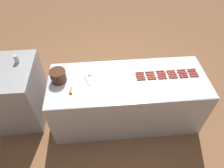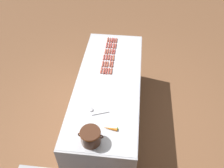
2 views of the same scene
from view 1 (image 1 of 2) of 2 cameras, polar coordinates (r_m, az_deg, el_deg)
name	(u,v)px [view 1 (image 1 of 2)]	position (r m, az deg, el deg)	size (l,w,h in m)	color
ground_plane	(125,116)	(3.64, 3.81, -9.00)	(20.00, 20.00, 0.00)	brown
griddle_counter	(127,100)	(3.27, 4.20, -4.44)	(0.90, 2.34, 0.92)	#BCBCC1
back_cabinet	(18,93)	(3.62, -25.07, -2.37)	(0.93, 0.71, 1.03)	#A0A0A4
hot_dog_0	(195,76)	(3.19, 22.38, 2.10)	(0.02, 0.13, 0.02)	#B6513F
hot_dog_1	(184,77)	(3.12, 19.77, 1.92)	(0.03, 0.13, 0.02)	#B54539
hot_dog_2	(174,77)	(3.06, 17.07, 1.82)	(0.03, 0.13, 0.02)	#AD453F
hot_dog_3	(163,78)	(3.01, 14.15, 1.65)	(0.03, 0.13, 0.02)	#B25238
hot_dog_4	(152,79)	(2.97, 11.28, 1.48)	(0.03, 0.13, 0.02)	#AF4B3B
hot_dog_5	(141,79)	(2.93, 8.33, 1.30)	(0.03, 0.13, 0.02)	#B04E39
hot_dog_6	(194,74)	(3.21, 22.17, 2.53)	(0.03, 0.13, 0.02)	#B1463E
hot_dog_7	(183,75)	(3.14, 19.55, 2.37)	(0.03, 0.13, 0.02)	#B4493D
hot_dog_8	(173,76)	(3.08, 16.88, 2.23)	(0.03, 0.13, 0.02)	#B1473C
hot_dog_9	(162,76)	(3.03, 13.92, 2.13)	(0.03, 0.13, 0.02)	#B84841
hot_dog_10	(152,77)	(2.99, 11.21, 1.92)	(0.03, 0.13, 0.02)	#AA503A
hot_dog_11	(141,78)	(2.96, 8.22, 1.81)	(0.02, 0.13, 0.02)	#B34C3F
hot_dog_12	(193,73)	(3.23, 22.01, 2.98)	(0.03, 0.13, 0.02)	#B9463D
hot_dog_13	(183,73)	(3.17, 19.44, 2.89)	(0.03, 0.13, 0.02)	#B54541
hot_dog_14	(172,74)	(3.11, 16.73, 2.73)	(0.03, 0.13, 0.02)	#AF4C3A
hot_dog_15	(162,74)	(3.06, 13.95, 2.64)	(0.03, 0.13, 0.02)	#AC4D3E
hot_dog_16	(151,75)	(3.02, 10.87, 2.48)	(0.03, 0.13, 0.02)	#B1533D
hot_dog_17	(140,76)	(2.98, 7.98, 2.27)	(0.03, 0.13, 0.02)	#B1463D
hot_dog_18	(192,71)	(3.25, 21.66, 3.43)	(0.03, 0.13, 0.02)	#AE493B
hot_dog_19	(182,72)	(3.19, 19.12, 3.30)	(0.03, 0.13, 0.02)	#B2473B
hot_dog_20	(171,72)	(3.13, 16.40, 3.22)	(0.03, 0.13, 0.02)	#B1503C
hot_dog_21	(161,73)	(3.08, 13.74, 3.09)	(0.03, 0.13, 0.02)	#B74641
hot_dog_22	(150,74)	(3.04, 10.74, 2.91)	(0.03, 0.13, 0.02)	#AD5341
hot_dog_23	(140,74)	(3.00, 7.89, 2.74)	(0.03, 0.13, 0.02)	#AB4A3C
hot_dog_24	(191,69)	(3.28, 21.57, 3.90)	(0.03, 0.13, 0.02)	#B05039
hot_dog_25	(181,70)	(3.22, 19.04, 3.80)	(0.03, 0.13, 0.02)	#AF463D
hot_dog_26	(170,71)	(3.16, 16.24, 3.66)	(0.02, 0.13, 0.02)	#B65240
hot_dog_27	(160,71)	(3.11, 13.47, 3.58)	(0.03, 0.13, 0.02)	#B4483C
hot_dog_28	(150,72)	(3.06, 10.61, 3.40)	(0.03, 0.13, 0.02)	#B74D3E
hot_dog_29	(140,72)	(3.03, 7.84, 3.26)	(0.03, 0.13, 0.02)	#B24F3D
bean_pot	(58,75)	(2.93, -15.05, 2.37)	(0.28, 0.23, 0.18)	#472616
serving_spoon	(89,77)	(2.96, -6.60, 2.09)	(0.27, 0.13, 0.02)	#B7B7BC
carrot	(71,89)	(2.82, -11.52, -1.38)	(0.18, 0.05, 0.03)	orange
soda_can	(16,59)	(3.31, -25.52, 6.43)	(0.07, 0.07, 0.12)	#BCBCC1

